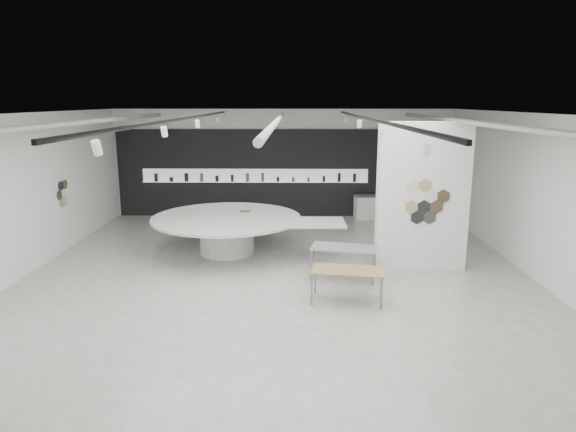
{
  "coord_description": "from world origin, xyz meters",
  "views": [
    {
      "loc": [
        0.41,
        -11.22,
        4.08
      ],
      "look_at": [
        0.24,
        1.2,
        1.28
      ],
      "focal_mm": 32.0,
      "sensor_mm": 36.0,
      "label": 1
    }
  ],
  "objects_px": {
    "display_island": "(230,229)",
    "sample_table_wood": "(347,272)",
    "partition_column": "(423,197)",
    "sample_table_stone": "(344,250)",
    "kitchen_counter": "(375,207)"
  },
  "relations": [
    {
      "from": "sample_table_wood",
      "to": "sample_table_stone",
      "type": "height_order",
      "value": "sample_table_stone"
    },
    {
      "from": "partition_column",
      "to": "kitchen_counter",
      "type": "xyz_separation_m",
      "value": [
        -0.25,
        5.51,
        -1.38
      ]
    },
    {
      "from": "partition_column",
      "to": "sample_table_stone",
      "type": "distance_m",
      "value": 2.37
    },
    {
      "from": "partition_column",
      "to": "sample_table_wood",
      "type": "height_order",
      "value": "partition_column"
    },
    {
      "from": "partition_column",
      "to": "display_island",
      "type": "relative_size",
      "value": 0.69
    },
    {
      "from": "display_island",
      "to": "sample_table_wood",
      "type": "height_order",
      "value": "display_island"
    },
    {
      "from": "display_island",
      "to": "kitchen_counter",
      "type": "relative_size",
      "value": 3.4
    },
    {
      "from": "partition_column",
      "to": "kitchen_counter",
      "type": "distance_m",
      "value": 5.69
    },
    {
      "from": "display_island",
      "to": "kitchen_counter",
      "type": "distance_m",
      "value": 6.29
    },
    {
      "from": "sample_table_wood",
      "to": "display_island",
      "type": "bearing_deg",
      "value": 129.84
    },
    {
      "from": "sample_table_stone",
      "to": "display_island",
      "type": "bearing_deg",
      "value": 145.11
    },
    {
      "from": "sample_table_stone",
      "to": "kitchen_counter",
      "type": "height_order",
      "value": "kitchen_counter"
    },
    {
      "from": "display_island",
      "to": "kitchen_counter",
      "type": "height_order",
      "value": "kitchen_counter"
    },
    {
      "from": "display_island",
      "to": "sample_table_wood",
      "type": "distance_m",
      "value": 4.44
    },
    {
      "from": "partition_column",
      "to": "sample_table_wood",
      "type": "distance_m",
      "value": 3.18
    }
  ]
}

